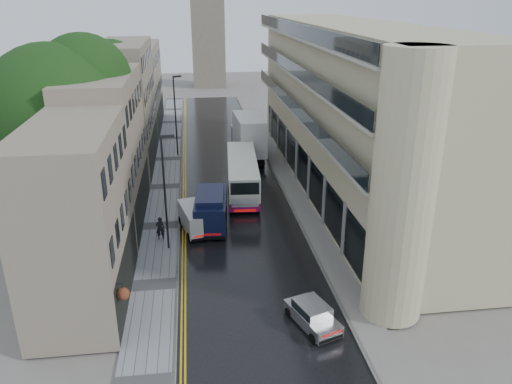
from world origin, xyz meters
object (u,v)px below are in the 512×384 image
object	(u,v)px
pedestrian	(160,228)
lamp_post_near	(165,194)
white_lorry	(239,142)
lamp_post_far	(176,117)
tree_far	(95,109)
cream_bus	(230,187)
navy_van	(195,219)
white_van	(189,229)
silver_hatchback	(314,331)
tree_near	(59,137)

from	to	relation	value
pedestrian	lamp_post_near	bearing A→B (deg)	106.09
white_lorry	lamp_post_far	xyz separation A→B (m)	(-6.34, 3.64, 1.97)
pedestrian	lamp_post_near	xyz separation A→B (m)	(0.59, -1.40, 3.09)
lamp_post_far	white_lorry	bearing A→B (deg)	-53.75
tree_far	white_lorry	size ratio (longest dim) A/B	1.40
cream_bus	navy_van	size ratio (longest dim) A/B	1.94
white_lorry	cream_bus	bearing A→B (deg)	-102.25
white_van	navy_van	bearing A→B (deg)	33.84
tree_far	cream_bus	xyz separation A→B (m)	(11.84, -10.16, -4.72)
pedestrian	lamp_post_far	bearing A→B (deg)	-99.15
white_lorry	navy_van	size ratio (longest dim) A/B	1.58
cream_bus	pedestrian	bearing A→B (deg)	-128.46
tree_far	silver_hatchback	world-z (taller)	tree_far
tree_far	silver_hatchback	size ratio (longest dim) A/B	3.58
white_lorry	navy_van	world-z (taller)	white_lorry
cream_bus	white_van	distance (m)	7.13
tree_near	cream_bus	distance (m)	13.60
lamp_post_near	pedestrian	bearing A→B (deg)	105.40
tree_far	lamp_post_near	size ratio (longest dim) A/B	1.58
white_lorry	pedestrian	size ratio (longest dim) A/B	5.26
tree_near	navy_van	distance (m)	11.11
tree_far	white_lorry	xyz separation A→B (m)	(13.66, 0.34, -3.88)
white_lorry	silver_hatchback	distance (m)	28.81
cream_bus	navy_van	world-z (taller)	cream_bus
tree_far	lamp_post_far	xyz separation A→B (m)	(7.31, 3.98, -1.91)
tree_far	white_van	world-z (taller)	tree_far
silver_hatchback	navy_van	xyz separation A→B (m)	(-5.61, 12.48, 0.78)
tree_far	lamp_post_near	world-z (taller)	tree_far
pedestrian	white_lorry	bearing A→B (deg)	-120.37
tree_near	navy_van	size ratio (longest dim) A/B	2.47
cream_bus	lamp_post_near	size ratio (longest dim) A/B	1.39
cream_bus	lamp_post_far	world-z (taller)	lamp_post_far
silver_hatchback	lamp_post_far	bearing A→B (deg)	83.36
tree_near	white_lorry	world-z (taller)	tree_near
tree_near	cream_bus	size ratio (longest dim) A/B	1.27
tree_near	white_van	size ratio (longest dim) A/B	3.34
silver_hatchback	lamp_post_near	distance (m)	13.66
tree_far	lamp_post_far	size ratio (longest dim) A/B	1.48
lamp_post_near	lamp_post_far	world-z (taller)	lamp_post_far
pedestrian	navy_van	bearing A→B (deg)	177.19
tree_far	cream_bus	distance (m)	16.30
navy_van	lamp_post_near	bearing A→B (deg)	-135.08
silver_hatchback	white_van	bearing A→B (deg)	97.62
lamp_post_far	lamp_post_near	bearing A→B (deg)	-114.68
cream_bus	pedestrian	xyz separation A→B (m)	(-5.40, -5.94, -0.54)
lamp_post_near	lamp_post_far	bearing A→B (deg)	81.89
tree_near	lamp_post_far	xyz separation A→B (m)	(7.61, 16.98, -2.63)
lamp_post_near	lamp_post_far	distance (m)	21.48
white_lorry	lamp_post_near	xyz separation A→B (m)	(-6.63, -17.84, 1.70)
cream_bus	silver_hatchback	size ratio (longest dim) A/B	3.13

